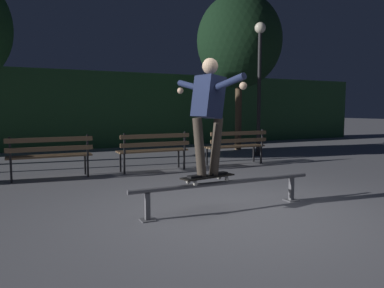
# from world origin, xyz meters

# --- Properties ---
(ground_plane) EXTENTS (90.00, 90.00, 0.00)m
(ground_plane) POSITION_xyz_m (0.00, 0.00, 0.00)
(ground_plane) COLOR gray
(hedge_backdrop) EXTENTS (24.00, 1.20, 2.73)m
(hedge_backdrop) POSITION_xyz_m (0.00, 9.41, 1.36)
(hedge_backdrop) COLOR #2D5B33
(hedge_backdrop) RESTS_ON ground
(grind_rail) EXTENTS (2.79, 0.18, 0.41)m
(grind_rail) POSITION_xyz_m (0.00, 0.13, 0.32)
(grind_rail) COLOR slate
(grind_rail) RESTS_ON ground
(skateboard) EXTENTS (0.80, 0.33, 0.09)m
(skateboard) POSITION_xyz_m (-0.29, 0.13, 0.48)
(skateboard) COLOR black
(skateboard) RESTS_ON grind_rail
(skateboarder) EXTENTS (0.63, 1.39, 1.56)m
(skateboarder) POSITION_xyz_m (-0.29, 0.13, 1.42)
(skateboarder) COLOR black
(skateboarder) RESTS_ON skateboard
(park_bench_leftmost) EXTENTS (1.60, 0.43, 0.88)m
(park_bench_leftmost) POSITION_xyz_m (-2.02, 3.50, 0.54)
(park_bench_leftmost) COLOR black
(park_bench_leftmost) RESTS_ON ground
(park_bench_left_center) EXTENTS (1.60, 0.43, 0.88)m
(park_bench_left_center) POSITION_xyz_m (0.14, 3.50, 0.54)
(park_bench_left_center) COLOR black
(park_bench_left_center) RESTS_ON ground
(park_bench_right_center) EXTENTS (1.60, 0.43, 0.88)m
(park_bench_right_center) POSITION_xyz_m (2.31, 3.50, 0.54)
(park_bench_right_center) COLOR black
(park_bench_right_center) RESTS_ON ground
(tree_far_right) EXTENTS (2.84, 2.84, 5.24)m
(tree_far_right) POSITION_xyz_m (4.24, 6.42, 3.67)
(tree_far_right) COLOR brown
(tree_far_right) RESTS_ON ground
(lamp_post_right) EXTENTS (0.32, 0.32, 3.90)m
(lamp_post_right) POSITION_xyz_m (3.87, 4.75, 2.48)
(lamp_post_right) COLOR black
(lamp_post_right) RESTS_ON ground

